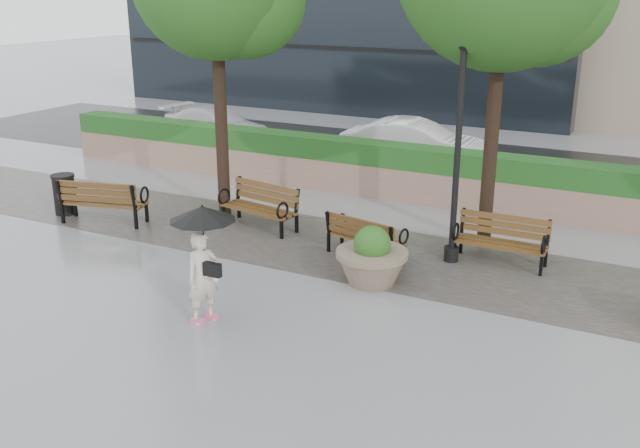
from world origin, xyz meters
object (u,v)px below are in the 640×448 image
at_px(bench_3, 500,251).
at_px(car_right, 415,144).
at_px(trash_bin, 65,195).
at_px(pedestrian, 203,253).
at_px(car_left, 217,126).
at_px(bench_0, 104,210).
at_px(bench_1, 259,216).
at_px(bench_2, 365,245).
at_px(planter_left, 372,261).
at_px(lamppost, 457,168).

height_order(bench_3, car_right, car_right).
height_order(trash_bin, pedestrian, pedestrian).
height_order(bench_3, car_left, car_left).
xyz_separation_m(car_right, pedestrian, (0.51, -11.02, 0.46)).
xyz_separation_m(bench_0, trash_bin, (-1.29, 0.09, 0.15)).
relative_size(bench_1, pedestrian, 1.00).
xyz_separation_m(trash_bin, pedestrian, (6.26, -3.08, 0.72)).
distance_m(bench_2, trash_bin, 7.43).
bearing_deg(bench_0, bench_2, 172.54).
bearing_deg(bench_0, planter_left, 162.32).
height_order(bench_0, pedestrian, pedestrian).
distance_m(bench_3, car_left, 13.05).
height_order(planter_left, pedestrian, pedestrian).
height_order(trash_bin, lamppost, lamppost).
distance_m(bench_2, car_right, 7.49).
xyz_separation_m(bench_0, bench_3, (8.55, 1.59, -0.02)).
relative_size(bench_1, bench_2, 1.13).
bearing_deg(trash_bin, bench_3, 8.63).
bearing_deg(bench_1, lamppost, 10.31).
bearing_deg(car_left, pedestrian, -137.17).
relative_size(bench_1, planter_left, 1.47).
relative_size(trash_bin, car_right, 0.21).
xyz_separation_m(lamppost, car_left, (-10.35, 6.91, -1.28)).
distance_m(bench_1, trash_bin, 4.75).
xyz_separation_m(bench_2, bench_3, (2.44, 0.85, 0.02)).
xyz_separation_m(bench_1, bench_3, (5.25, 0.29, -0.01)).
xyz_separation_m(bench_3, trash_bin, (-9.84, -1.49, 0.17)).
bearing_deg(bench_2, bench_3, -148.87).
height_order(bench_0, planter_left, planter_left).
xyz_separation_m(bench_2, lamppost, (1.57, 0.58, 1.62)).
height_order(bench_0, car_left, car_left).
relative_size(car_left, car_right, 0.97).
relative_size(bench_0, bench_3, 1.15).
height_order(bench_0, car_right, car_right).
distance_m(bench_0, trash_bin, 1.30).
relative_size(bench_3, pedestrian, 0.92).
bearing_deg(bench_3, car_right, 121.84).
bearing_deg(bench_2, trash_bin, 16.80).
height_order(bench_1, trash_bin, bench_1).
relative_size(bench_2, car_left, 0.41).
height_order(bench_2, lamppost, lamppost).
bearing_deg(bench_1, car_left, 141.01).
bearing_deg(lamppost, bench_0, -170.32).
xyz_separation_m(bench_2, car_right, (-1.65, 7.30, 0.45)).
relative_size(lamppost, car_right, 1.00).
relative_size(bench_0, bench_1, 1.05).
xyz_separation_m(bench_0, planter_left, (6.73, -0.40, 0.12)).
xyz_separation_m(bench_1, planter_left, (3.42, -1.70, 0.14)).
bearing_deg(bench_0, bench_3, 176.22).
bearing_deg(planter_left, pedestrian, -124.15).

